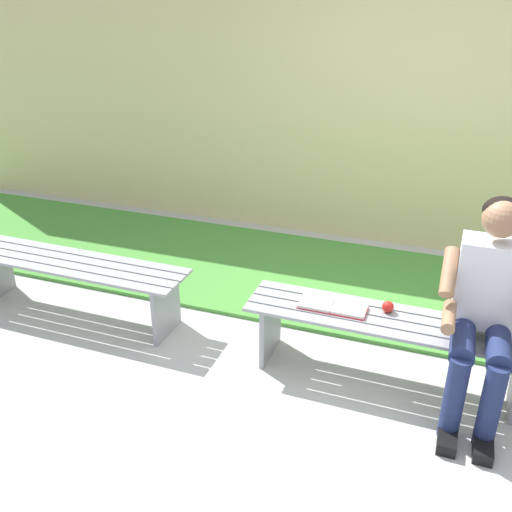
{
  "coord_description": "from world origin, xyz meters",
  "views": [
    {
      "loc": [
        -0.22,
        2.95,
        2.24
      ],
      "look_at": [
        0.78,
        0.15,
        0.79
      ],
      "focal_mm": 39.97,
      "sensor_mm": 36.0,
      "label": 1
    }
  ],
  "objects": [
    {
      "name": "grass_strip",
      "position": [
        1.11,
        -1.1,
        0.01
      ],
      "size": [
        9.0,
        1.52,
        0.03
      ],
      "primitive_type": "cube",
      "color": "#478C38",
      "rests_on": "ground"
    },
    {
      "name": "book_open",
      "position": [
        0.34,
        0.0,
        0.45
      ],
      "size": [
        0.41,
        0.16,
        0.02
      ],
      "rotation": [
        0.0,
        0.0,
        -0.01
      ],
      "color": "white",
      "rests_on": "bench_near"
    },
    {
      "name": "bench_near",
      "position": [
        0.0,
        0.0,
        0.33
      ],
      "size": [
        1.72,
        0.4,
        0.44
      ],
      "rotation": [
        0.0,
        0.0,
        -0.01
      ],
      "color": "gray",
      "rests_on": "ground"
    },
    {
      "name": "person_seated",
      "position": [
        -0.5,
        0.1,
        0.68
      ],
      "size": [
        0.5,
        0.69,
        1.24
      ],
      "color": "silver",
      "rests_on": "ground"
    },
    {
      "name": "ground_plane",
      "position": [
        1.11,
        1.0,
        -0.02
      ],
      "size": [
        10.0,
        7.0,
        0.04
      ],
      "primitive_type": "cube",
      "color": "#B2B2AD"
    },
    {
      "name": "brick_wall",
      "position": [
        0.5,
        -2.17,
        1.31
      ],
      "size": [
        9.5,
        0.24,
        2.61
      ],
      "primitive_type": "cube",
      "color": "#D1C684",
      "rests_on": "ground"
    },
    {
      "name": "apple",
      "position": [
        0.02,
        -0.07,
        0.47
      ],
      "size": [
        0.07,
        0.07,
        0.07
      ],
      "primitive_type": "sphere",
      "color": "red",
      "rests_on": "bench_near"
    },
    {
      "name": "bench_far",
      "position": [
        2.23,
        -0.0,
        0.33
      ],
      "size": [
        1.73,
        0.4,
        0.44
      ],
      "rotation": [
        0.0,
        0.0,
        -0.01
      ],
      "color": "gray",
      "rests_on": "ground"
    }
  ]
}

